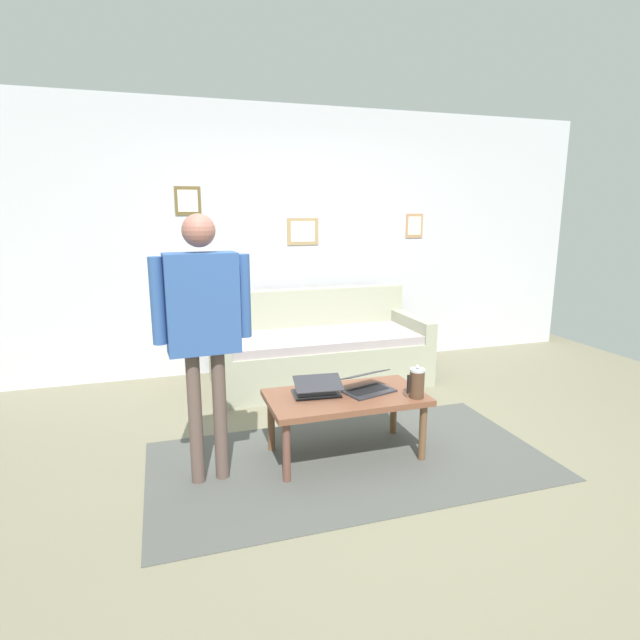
{
  "coord_description": "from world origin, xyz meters",
  "views": [
    {
      "loc": [
        1.23,
        3.04,
        1.66
      ],
      "look_at": [
        0.04,
        -0.76,
        0.8
      ],
      "focal_mm": 28.5,
      "sensor_mm": 36.0,
      "label": 1
    }
  ],
  "objects_px": {
    "laptop_left": "(367,385)",
    "laptop_center": "(317,390)",
    "french_press": "(417,383)",
    "person_standing": "(203,316)",
    "coffee_table": "(346,402)",
    "couch": "(318,351)"
  },
  "relations": [
    {
      "from": "laptop_left",
      "to": "laptop_center",
      "type": "relative_size",
      "value": 1.17
    },
    {
      "from": "laptop_left",
      "to": "laptop_center",
      "type": "bearing_deg",
      "value": -3.39
    },
    {
      "from": "french_press",
      "to": "person_standing",
      "type": "bearing_deg",
      "value": -5.57
    },
    {
      "from": "laptop_center",
      "to": "french_press",
      "type": "height_order",
      "value": "french_press"
    },
    {
      "from": "coffee_table",
      "to": "person_standing",
      "type": "xyz_separation_m",
      "value": [
        0.92,
        0.06,
        0.67
      ]
    },
    {
      "from": "laptop_left",
      "to": "person_standing",
      "type": "distance_m",
      "value": 1.23
    },
    {
      "from": "laptop_left",
      "to": "person_standing",
      "type": "bearing_deg",
      "value": 4.3
    },
    {
      "from": "coffee_table",
      "to": "person_standing",
      "type": "relative_size",
      "value": 0.65
    },
    {
      "from": "laptop_left",
      "to": "french_press",
      "type": "relative_size",
      "value": 1.75
    },
    {
      "from": "couch",
      "to": "person_standing",
      "type": "distance_m",
      "value": 2.14
    },
    {
      "from": "laptop_center",
      "to": "person_standing",
      "type": "bearing_deg",
      "value": 7.99
    },
    {
      "from": "couch",
      "to": "person_standing",
      "type": "bearing_deg",
      "value": 52.95
    },
    {
      "from": "coffee_table",
      "to": "laptop_center",
      "type": "distance_m",
      "value": 0.22
    },
    {
      "from": "couch",
      "to": "laptop_left",
      "type": "bearing_deg",
      "value": 85.41
    },
    {
      "from": "couch",
      "to": "french_press",
      "type": "distance_m",
      "value": 1.76
    },
    {
      "from": "french_press",
      "to": "person_standing",
      "type": "relative_size",
      "value": 0.14
    },
    {
      "from": "couch",
      "to": "coffee_table",
      "type": "distance_m",
      "value": 1.58
    },
    {
      "from": "laptop_left",
      "to": "person_standing",
      "type": "relative_size",
      "value": 0.24
    },
    {
      "from": "coffee_table",
      "to": "french_press",
      "type": "bearing_deg",
      "value": 156.39
    },
    {
      "from": "coffee_table",
      "to": "person_standing",
      "type": "height_order",
      "value": "person_standing"
    },
    {
      "from": "coffee_table",
      "to": "laptop_left",
      "type": "distance_m",
      "value": 0.19
    },
    {
      "from": "coffee_table",
      "to": "laptop_center",
      "type": "bearing_deg",
      "value": -13.66
    }
  ]
}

